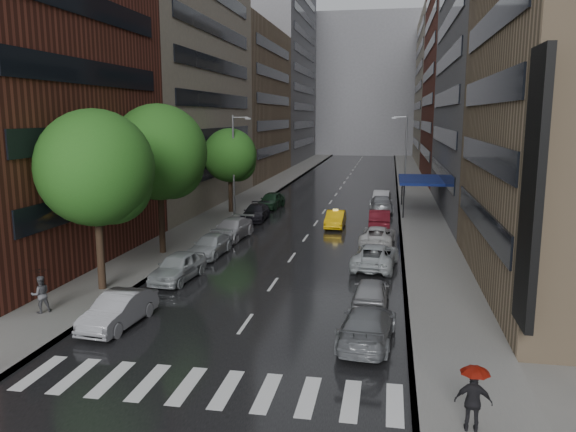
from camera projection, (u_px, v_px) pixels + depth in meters
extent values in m
plane|color=gray|center=(219.00, 362.00, 21.04)|extent=(220.00, 220.00, 0.00)
cube|color=black|center=(339.00, 190.00, 69.46)|extent=(14.00, 140.00, 0.01)
cube|color=gray|center=(268.00, 188.00, 71.03)|extent=(4.00, 140.00, 0.15)
cube|color=gray|center=(413.00, 191.00, 67.86)|extent=(4.00, 140.00, 0.15)
cube|color=silver|center=(39.00, 372.00, 20.18)|extent=(0.55, 2.80, 0.01)
cube|color=silver|center=(75.00, 376.00, 19.93)|extent=(0.55, 2.80, 0.01)
cube|color=silver|center=(111.00, 379.00, 19.69)|extent=(0.55, 2.80, 0.01)
cube|color=silver|center=(149.00, 382.00, 19.44)|extent=(0.55, 2.80, 0.01)
cube|color=silver|center=(187.00, 386.00, 19.19)|extent=(0.55, 2.80, 0.01)
cube|color=silver|center=(226.00, 389.00, 18.95)|extent=(0.55, 2.80, 0.01)
cube|color=silver|center=(267.00, 393.00, 18.70)|extent=(0.55, 2.80, 0.01)
cube|color=silver|center=(308.00, 396.00, 18.45)|extent=(0.55, 2.80, 0.01)
cube|color=silver|center=(351.00, 400.00, 18.21)|extent=(0.55, 2.80, 0.01)
cube|color=silver|center=(395.00, 404.00, 17.96)|extent=(0.55, 2.80, 0.01)
cube|color=maroon|center=(30.00, 49.00, 33.00)|extent=(8.00, 20.00, 26.00)
cube|color=gray|center=(178.00, 35.00, 55.53)|extent=(8.00, 28.00, 34.00)
cube|color=#937A5B|center=(248.00, 103.00, 83.71)|extent=(8.00, 28.00, 22.00)
cube|color=slate|center=(285.00, 65.00, 111.35)|extent=(8.00, 32.00, 38.00)
cube|color=slate|center=(492.00, 83.00, 51.14)|extent=(8.00, 28.00, 24.00)
cube|color=maroon|center=(459.00, 50.00, 77.19)|extent=(8.00, 28.00, 36.00)
cube|color=gray|center=(440.00, 89.00, 106.95)|extent=(8.00, 32.00, 28.00)
cube|color=black|center=(532.00, 191.00, 19.88)|extent=(0.30, 2.20, 10.00)
cube|color=slate|center=(366.00, 86.00, 132.48)|extent=(40.00, 14.00, 32.00)
cylinder|color=#382619|center=(100.00, 243.00, 29.10)|extent=(0.40, 0.40, 5.21)
sphere|color=#1E5116|center=(95.00, 168.00, 28.41)|extent=(5.95, 5.95, 5.95)
cylinder|color=#382619|center=(161.00, 214.00, 36.88)|extent=(0.40, 0.40, 5.43)
sphere|color=#1E5116|center=(159.00, 152.00, 36.16)|extent=(6.21, 6.21, 6.21)
cylinder|color=#382619|center=(230.00, 190.00, 52.77)|extent=(0.40, 0.40, 4.37)
sphere|color=#1E5116|center=(230.00, 155.00, 52.19)|extent=(5.00, 5.00, 5.00)
imported|color=#E0A50B|center=(335.00, 219.00, 46.29)|extent=(1.49, 4.21, 1.38)
imported|color=gray|center=(119.00, 310.00, 24.55)|extent=(1.92, 4.59, 1.48)
imported|color=#9EA5A7|center=(178.00, 267.00, 31.38)|extent=(2.26, 4.76, 1.57)
imported|color=#A0A6A9|center=(210.00, 245.00, 36.99)|extent=(2.11, 4.71, 1.34)
imported|color=#A2A1A7|center=(232.00, 229.00, 41.95)|extent=(2.63, 5.40, 1.51)
imported|color=black|center=(256.00, 212.00, 49.38)|extent=(2.08, 4.86, 1.40)
imported|color=#16311E|center=(271.00, 200.00, 55.82)|extent=(2.36, 4.87, 1.60)
imported|color=slate|center=(367.00, 326.00, 22.71)|extent=(2.47, 5.25, 1.48)
imported|color=gray|center=(371.00, 292.00, 27.10)|extent=(1.82, 4.24, 1.43)
imported|color=#ABB2B5|center=(375.00, 256.00, 33.99)|extent=(2.96, 5.51, 1.47)
imported|color=silver|center=(378.00, 236.00, 39.95)|extent=(2.58, 5.07, 1.37)
imported|color=#4E0F17|center=(379.00, 219.00, 45.92)|extent=(1.74, 4.80, 1.58)
imported|color=gray|center=(381.00, 203.00, 53.94)|extent=(2.46, 5.44, 1.55)
imported|color=#97969B|center=(382.00, 197.00, 58.27)|extent=(1.86, 4.74, 1.54)
imported|color=#4B4C50|center=(41.00, 294.00, 25.80)|extent=(1.07, 1.06, 1.74)
imported|color=black|center=(39.00, 278.00, 25.66)|extent=(0.96, 0.98, 0.88)
imported|color=black|center=(473.00, 402.00, 16.05)|extent=(1.09, 0.53, 1.80)
imported|color=maroon|center=(475.00, 377.00, 15.92)|extent=(0.82, 0.82, 0.72)
cylinder|color=gray|center=(234.00, 166.00, 50.64)|extent=(0.18, 0.18, 9.00)
cube|color=gray|center=(248.00, 119.00, 49.65)|extent=(0.50, 0.22, 0.16)
cylinder|color=gray|center=(406.00, 156.00, 62.42)|extent=(0.18, 0.18, 9.00)
cube|color=gray|center=(394.00, 118.00, 61.93)|extent=(0.50, 0.22, 0.16)
cube|color=navy|center=(421.00, 180.00, 52.79)|extent=(4.00, 8.00, 0.25)
cylinder|color=black|center=(404.00, 201.00, 49.66)|extent=(0.12, 0.12, 3.00)
cylinder|color=black|center=(402.00, 190.00, 57.02)|extent=(0.12, 0.12, 3.00)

